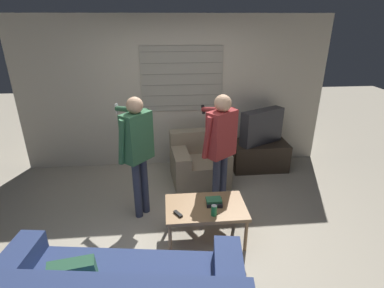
{
  "coord_description": "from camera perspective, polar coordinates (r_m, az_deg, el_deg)",
  "views": [
    {
      "loc": [
        -0.17,
        -3.0,
        2.49
      ],
      "look_at": [
        0.16,
        0.49,
        1.0
      ],
      "focal_mm": 28.0,
      "sensor_mm": 36.0,
      "label": 1
    }
  ],
  "objects": [
    {
      "name": "ground_plane",
      "position": [
        3.9,
        -1.69,
        -16.64
      ],
      "size": [
        16.0,
        16.0,
        0.0
      ],
      "primitive_type": "plane",
      "color": "#B2A893"
    },
    {
      "name": "wall_back",
      "position": [
        5.17,
        -3.29,
        9.51
      ],
      "size": [
        5.2,
        0.08,
        2.55
      ],
      "color": "beige",
      "rests_on": "ground_plane"
    },
    {
      "name": "armchair_beige",
      "position": [
        4.89,
        1.33,
        -3.49
      ],
      "size": [
        0.94,
        0.86,
        0.78
      ],
      "rotation": [
        0.0,
        0.0,
        3.24
      ],
      "color": "gray",
      "rests_on": "ground_plane"
    },
    {
      "name": "coffee_table",
      "position": [
        3.6,
        2.62,
        -12.31
      ],
      "size": [
        0.94,
        0.59,
        0.45
      ],
      "color": "#9E754C",
      "rests_on": "ground_plane"
    },
    {
      "name": "tv_stand",
      "position": [
        5.41,
        12.64,
        -2.12
      ],
      "size": [
        0.95,
        0.54,
        0.48
      ],
      "color": "#33281E",
      "rests_on": "ground_plane"
    },
    {
      "name": "tv",
      "position": [
        5.21,
        13.13,
        3.23
      ],
      "size": [
        0.8,
        0.54,
        0.59
      ],
      "rotation": [
        0.0,
        0.0,
        3.61
      ],
      "color": "#2D2D33",
      "rests_on": "tv_stand"
    },
    {
      "name": "person_left_standing",
      "position": [
        3.79,
        -10.45,
        -0.04
      ],
      "size": [
        0.53,
        0.78,
        1.63
      ],
      "rotation": [
        0.0,
        0.0,
        0.85
      ],
      "color": "#33384C",
      "rests_on": "ground_plane"
    },
    {
      "name": "person_right_standing",
      "position": [
        3.88,
        5.47,
        0.79
      ],
      "size": [
        0.49,
        0.81,
        1.62
      ],
      "rotation": [
        0.0,
        0.0,
        0.64
      ],
      "color": "#33384C",
      "rests_on": "ground_plane"
    },
    {
      "name": "book_stack",
      "position": [
        3.59,
        4.24,
        -10.91
      ],
      "size": [
        0.2,
        0.18,
        0.07
      ],
      "color": "black",
      "rests_on": "coffee_table"
    },
    {
      "name": "soda_can",
      "position": [
        3.4,
        4.22,
        -12.5
      ],
      "size": [
        0.07,
        0.07,
        0.13
      ],
      "color": "#238E47",
      "rests_on": "coffee_table"
    },
    {
      "name": "spare_remote",
      "position": [
        3.43,
        -2.69,
        -13.15
      ],
      "size": [
        0.1,
        0.13,
        0.02
      ],
      "rotation": [
        0.0,
        0.0,
        0.57
      ],
      "color": "black",
      "rests_on": "coffee_table"
    }
  ]
}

